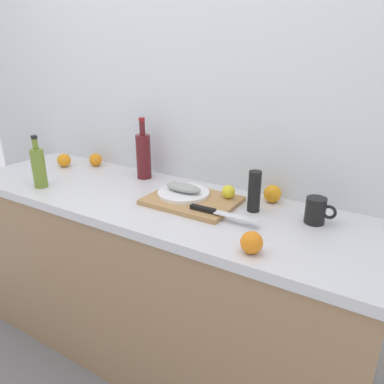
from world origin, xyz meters
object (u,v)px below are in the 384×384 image
(fish_fillet, at_px, (183,188))
(orange_0, at_px, (96,160))
(lemon_0, at_px, (228,192))
(olive_oil_bottle, at_px, (39,167))
(cutting_board, at_px, (192,201))
(chef_knife, at_px, (215,212))
(coffee_mug_0, at_px, (316,211))
(white_plate, at_px, (184,193))
(wine_bottle, at_px, (143,155))
(pepper_mill, at_px, (254,191))

(fish_fillet, xyz_separation_m, orange_0, (-0.70, 0.16, -0.02))
(lemon_0, relative_size, olive_oil_bottle, 0.23)
(cutting_board, bearing_deg, olive_oil_bottle, -163.80)
(chef_knife, relative_size, coffee_mug_0, 2.47)
(white_plate, height_order, wine_bottle, wine_bottle)
(chef_knife, relative_size, pepper_mill, 1.69)
(chef_knife, xyz_separation_m, orange_0, (-0.91, 0.27, 0.01))
(chef_knife, distance_m, olive_oil_bottle, 0.90)
(white_plate, bearing_deg, olive_oil_bottle, -161.10)
(fish_fillet, relative_size, olive_oil_bottle, 0.69)
(wine_bottle, distance_m, coffee_mug_0, 0.90)
(chef_knife, xyz_separation_m, wine_bottle, (-0.55, 0.25, 0.09))
(orange_0, bearing_deg, coffee_mug_0, -4.44)
(fish_fillet, height_order, pepper_mill, pepper_mill)
(olive_oil_bottle, bearing_deg, lemon_0, 19.10)
(wine_bottle, xyz_separation_m, orange_0, (-0.37, 0.02, -0.09))
(white_plate, relative_size, wine_bottle, 0.74)
(cutting_board, bearing_deg, pepper_mill, 12.85)
(pepper_mill, bearing_deg, white_plate, -172.66)
(cutting_board, relative_size, pepper_mill, 2.23)
(chef_knife, xyz_separation_m, lemon_0, (-0.03, 0.18, 0.02))
(coffee_mug_0, bearing_deg, olive_oil_bottle, -166.87)
(chef_knife, distance_m, wine_bottle, 0.61)
(cutting_board, distance_m, olive_oil_bottle, 0.77)
(wine_bottle, bearing_deg, white_plate, -22.60)
(cutting_board, distance_m, fish_fillet, 0.07)
(orange_0, bearing_deg, olive_oil_bottle, -86.83)
(olive_oil_bottle, height_order, wine_bottle, wine_bottle)
(lemon_0, height_order, olive_oil_bottle, olive_oil_bottle)
(chef_knife, bearing_deg, orange_0, 162.66)
(fish_fillet, distance_m, lemon_0, 0.20)
(white_plate, bearing_deg, fish_fillet, 90.00)
(white_plate, height_order, coffee_mug_0, coffee_mug_0)
(lemon_0, bearing_deg, pepper_mill, -11.85)
(fish_fillet, relative_size, lemon_0, 2.97)
(lemon_0, bearing_deg, orange_0, 174.30)
(chef_knife, bearing_deg, fish_fillet, 152.13)
(white_plate, bearing_deg, chef_knife, -26.73)
(white_plate, distance_m, wine_bottle, 0.37)
(chef_knife, distance_m, pepper_mill, 0.19)
(orange_0, bearing_deg, white_plate, -12.66)
(chef_knife, distance_m, lemon_0, 0.18)
(cutting_board, distance_m, lemon_0, 0.16)
(lemon_0, bearing_deg, wine_bottle, 172.38)
(white_plate, xyz_separation_m, lemon_0, (0.19, 0.07, 0.02))
(cutting_board, height_order, wine_bottle, wine_bottle)
(chef_knife, bearing_deg, white_plate, 152.13)
(pepper_mill, bearing_deg, fish_fillet, -172.66)
(olive_oil_bottle, xyz_separation_m, orange_0, (-0.02, 0.39, -0.06))
(white_plate, relative_size, coffee_mug_0, 1.97)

